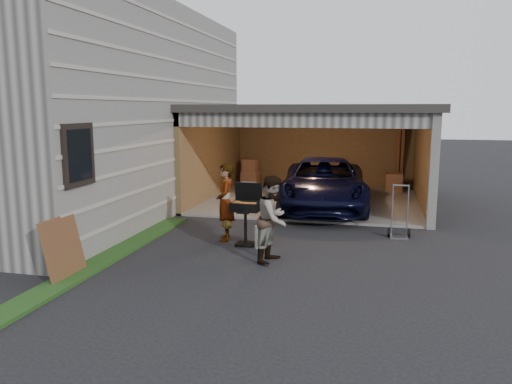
% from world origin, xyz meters
% --- Properties ---
extents(ground, '(80.00, 80.00, 0.00)m').
position_xyz_m(ground, '(0.00, 0.00, 0.00)').
color(ground, black).
rests_on(ground, ground).
extents(house, '(7.00, 11.00, 5.50)m').
position_xyz_m(house, '(-6.00, 4.00, 2.75)').
color(house, '#474744').
rests_on(house, ground).
extents(groundcover_strip, '(0.50, 8.00, 0.06)m').
position_xyz_m(groundcover_strip, '(-2.25, -1.00, 0.03)').
color(groundcover_strip, '#193814').
rests_on(groundcover_strip, ground).
extents(garage, '(6.80, 6.30, 2.90)m').
position_xyz_m(garage, '(0.76, 6.79, 1.87)').
color(garage, '#605E59').
rests_on(garage, ground).
extents(minivan, '(2.72, 5.14, 1.38)m').
position_xyz_m(minivan, '(1.21, 5.20, 0.69)').
color(minivan, black).
rests_on(minivan, ground).
extents(woman, '(0.57, 0.70, 1.66)m').
position_xyz_m(woman, '(-0.50, 1.46, 0.83)').
color(woman, silver).
rests_on(woman, ground).
extents(man, '(0.76, 0.89, 1.60)m').
position_xyz_m(man, '(0.80, 0.24, 0.80)').
color(man, '#49301D').
rests_on(man, ground).
extents(bbq_grill, '(0.58, 0.51, 1.28)m').
position_xyz_m(bbq_grill, '(0.03, 1.19, 0.76)').
color(bbq_grill, black).
rests_on(bbq_grill, ground).
extents(propane_tank, '(0.32, 0.32, 0.46)m').
position_xyz_m(propane_tank, '(0.40, 1.06, 0.23)').
color(propane_tank, silver).
rests_on(propane_tank, ground).
extents(plywood_panel, '(0.26, 0.93, 1.03)m').
position_xyz_m(plywood_panel, '(-2.40, -1.50, 0.52)').
color(plywood_panel, '#53331C').
rests_on(plywood_panel, ground).
extents(hand_truck, '(0.49, 0.36, 1.18)m').
position_xyz_m(hand_truck, '(3.14, 2.56, 0.23)').
color(hand_truck, gray).
rests_on(hand_truck, ground).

